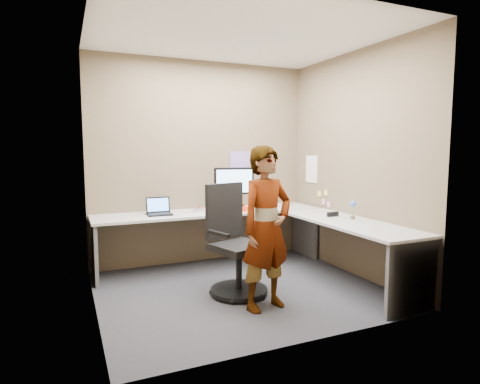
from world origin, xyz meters
name	(u,v)px	position (x,y,z in m)	size (l,w,h in m)	color
ground	(241,290)	(0.00, 0.00, 0.00)	(3.00, 3.00, 0.00)	#26262B
wall_back	(203,163)	(0.00, 1.30, 1.35)	(3.00, 3.00, 0.00)	brown
wall_right	(354,164)	(1.50, 0.00, 1.35)	(2.70, 2.70, 0.00)	brown
wall_left	(91,170)	(-1.50, 0.00, 1.35)	(2.70, 2.70, 0.00)	brown
ceiling	(241,35)	(0.00, 0.00, 2.70)	(3.00, 3.00, 0.00)	white
desk	(261,227)	(0.44, 0.39, 0.59)	(2.98, 2.58, 0.73)	#A7A7A7
paper_ream	(235,208)	(0.30, 0.88, 0.76)	(0.33, 0.24, 0.07)	red
monitor	(234,183)	(0.30, 0.90, 1.09)	(0.53, 0.19, 0.50)	black
laptop	(159,210)	(-0.67, 0.99, 0.78)	(0.30, 0.25, 0.21)	black
trackball_mouse	(199,210)	(-0.16, 1.01, 0.76)	(0.12, 0.08, 0.07)	#B7B7BC
origami	(220,209)	(0.10, 0.89, 0.76)	(0.10, 0.10, 0.06)	white
stapler	(333,214)	(1.21, 0.01, 0.76)	(0.15, 0.04, 0.06)	black
flower	(353,207)	(1.31, -0.23, 0.87)	(0.07, 0.07, 0.22)	brown
calendar_purple	(240,166)	(0.55, 1.29, 1.30)	(0.30, 0.01, 0.40)	#846BB7
calendar_white	(312,169)	(1.49, 0.90, 1.25)	(0.01, 0.28, 0.38)	white
sticky_note_a	(326,193)	(1.49, 0.55, 0.95)	(0.01, 0.07, 0.07)	#F2E059
sticky_note_b	(324,202)	(1.49, 0.60, 0.82)	(0.01, 0.07, 0.07)	pink
sticky_note_c	(329,204)	(1.49, 0.48, 0.80)	(0.01, 0.07, 0.07)	pink
sticky_note_d	(319,194)	(1.49, 0.70, 0.92)	(0.01, 0.07, 0.07)	#F2E059
office_chair	(235,250)	(-0.10, -0.05, 0.47)	(0.66, 0.64, 1.15)	black
person	(267,228)	(0.02, -0.55, 0.78)	(0.57, 0.38, 1.57)	#999399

